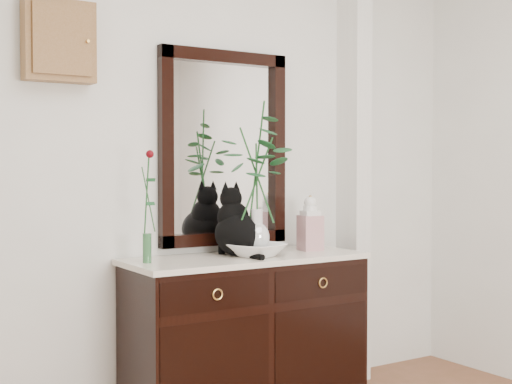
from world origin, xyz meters
TOP-DOWN VIEW (x-y plane):
  - wall_back at (0.00, 1.98)m, footprint 3.60×0.04m
  - pilaster at (1.00, 1.90)m, footprint 0.12×0.20m
  - sideboard at (0.10, 1.73)m, footprint 1.33×0.52m
  - wall_mirror at (0.10, 1.97)m, footprint 0.80×0.06m
  - key_cabinet at (-0.85, 1.94)m, footprint 0.35×0.10m
  - cat at (0.07, 1.77)m, footprint 0.29×0.35m
  - lotus_bowl at (0.13, 1.67)m, footprint 0.38×0.38m
  - vase_branches at (0.13, 1.67)m, footprint 0.49×0.49m
  - bud_vase_rose at (-0.47, 1.76)m, footprint 0.09×0.09m
  - ginger_jar at (0.55, 1.75)m, footprint 0.14×0.14m

SIDE VIEW (x-z plane):
  - sideboard at x=0.10m, z-range 0.06..0.88m
  - lotus_bowl at x=0.13m, z-range 0.85..0.92m
  - ginger_jar at x=0.55m, z-range 0.85..1.17m
  - cat at x=0.07m, z-range 0.85..1.23m
  - bud_vase_rose at x=-0.47m, z-range 0.85..1.43m
  - vase_branches at x=0.13m, z-range 0.87..1.70m
  - wall_back at x=0.00m, z-range 0.00..2.70m
  - pilaster at x=1.00m, z-range 0.00..2.70m
  - wall_mirror at x=0.10m, z-range 0.89..1.99m
  - key_cabinet at x=-0.85m, z-range 1.75..2.15m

